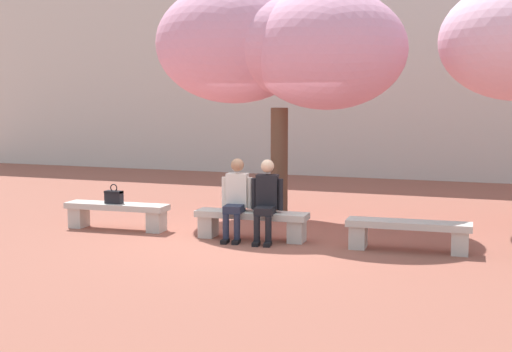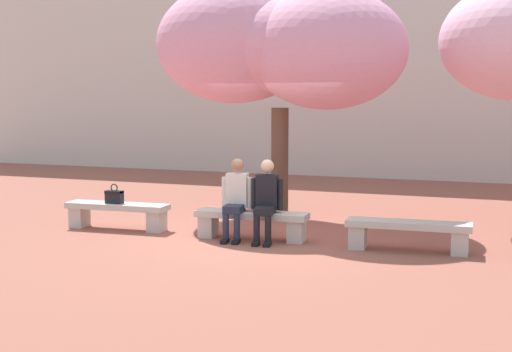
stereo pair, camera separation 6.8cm
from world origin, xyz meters
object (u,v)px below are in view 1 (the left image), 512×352
Objects in this scene: stone_bench_near_west at (252,221)px; person_seated_left at (236,196)px; stone_bench_center at (408,231)px; handbag at (114,196)px; stone_bench_west_end at (117,212)px; person_seated_right at (266,197)px; cherry_tree_main at (278,47)px.

stone_bench_near_west is 1.43× the size of person_seated_left.
handbag reaches higher than stone_bench_center.
stone_bench_west_end is at bearing 31.25° from handbag.
stone_bench_west_end is 1.43× the size of person_seated_left.
stone_bench_near_west is 0.48m from person_seated_right.
person_seated_left is at bearing -1.36° from stone_bench_west_end.
stone_bench_center is 0.39× the size of cherry_tree_main.
handbag is at bearing -179.48° from stone_bench_near_west.
stone_bench_west_end is 0.39× the size of cherry_tree_main.
stone_bench_near_west is 2.47m from stone_bench_center.
handbag is at bearing -148.75° from stone_bench_west_end.
cherry_tree_main is at bearing 103.73° from person_seated_right.
person_seated_left is 2.27m from handbag.
stone_bench_west_end is at bearing 180.00° from stone_bench_center.
cherry_tree_main is at bearing 41.19° from handbag.
stone_bench_west_end is 5.43× the size of handbag.
handbag reaches higher than stone_bench_near_west.
stone_bench_near_west is 3.48m from cherry_tree_main.
person_seated_right is at bearing 0.02° from person_seated_left.
person_seated_right is at bearing -0.61° from handbag.
person_seated_right is 2.78m from handbag.
person_seated_right is (0.27, -0.05, 0.39)m from stone_bench_near_west.
handbag is (-0.04, -0.02, 0.28)m from stone_bench_west_end.
stone_bench_near_west is 1.43× the size of person_seated_right.
stone_bench_center is (2.47, 0.00, 0.00)m from stone_bench_near_west.
handbag is (-2.78, 0.03, -0.12)m from person_seated_right.
handbag is (-2.51, -0.02, 0.28)m from stone_bench_near_west.
handbag is at bearing 179.24° from person_seated_left.
stone_bench_west_end is 2.26m from person_seated_left.
stone_bench_near_west is at bearing -83.40° from cherry_tree_main.
person_seated_left is at bearing -167.85° from stone_bench_near_west.
stone_bench_west_end is at bearing -138.67° from cherry_tree_main.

